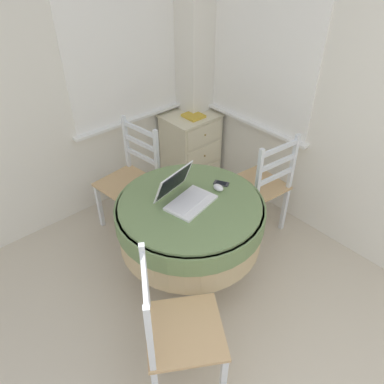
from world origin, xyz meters
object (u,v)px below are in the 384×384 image
(dining_chair_near_back_window, at_px, (131,180))
(dining_chair_camera_near, at_px, (176,330))
(dining_chair_near_right_window, at_px, (260,187))
(laptop, at_px, (185,195))
(computer_mouse, at_px, (218,188))
(cell_phone, at_px, (221,183))
(corner_cabinet, at_px, (191,147))
(round_dining_table, at_px, (190,220))
(book_on_cabinet, at_px, (193,116))

(dining_chair_near_back_window, relative_size, dining_chair_camera_near, 1.00)
(dining_chair_near_right_window, bearing_deg, laptop, 178.73)
(computer_mouse, distance_m, cell_phone, 0.08)
(corner_cabinet, bearing_deg, round_dining_table, -131.32)
(laptop, xyz_separation_m, dining_chair_camera_near, (-0.58, -0.60, -0.30))
(round_dining_table, relative_size, dining_chair_near_right_window, 1.09)
(laptop, xyz_separation_m, dining_chair_near_right_window, (0.82, -0.02, -0.30))
(computer_mouse, height_order, dining_chair_near_back_window, dining_chair_near_back_window)
(laptop, bearing_deg, cell_phone, -3.73)
(cell_phone, xyz_separation_m, dining_chair_near_back_window, (-0.28, 0.80, -0.26))
(dining_chair_near_back_window, distance_m, dining_chair_camera_near, 1.52)
(cell_phone, bearing_deg, dining_chair_camera_near, -147.62)
(dining_chair_near_right_window, distance_m, corner_cabinet, 1.04)
(laptop, height_order, computer_mouse, laptop)
(round_dining_table, height_order, cell_phone, cell_phone)
(dining_chair_camera_near, xyz_separation_m, corner_cabinet, (1.52, 1.61, -0.10))
(laptop, distance_m, dining_chair_camera_near, 0.89)
(laptop, distance_m, dining_chair_near_right_window, 0.87)
(round_dining_table, xyz_separation_m, cell_phone, (0.32, 0.02, 0.16))
(laptop, relative_size, book_on_cabinet, 2.10)
(computer_mouse, distance_m, dining_chair_near_right_window, 0.62)
(round_dining_table, relative_size, book_on_cabinet, 5.62)
(computer_mouse, height_order, dining_chair_near_right_window, dining_chair_near_right_window)
(laptop, distance_m, dining_chair_near_back_window, 0.84)
(dining_chair_near_back_window, xyz_separation_m, book_on_cabinet, (0.88, 0.18, 0.27))
(dining_chair_camera_near, bearing_deg, cell_phone, 32.38)
(book_on_cabinet, bearing_deg, computer_mouse, -123.07)
(corner_cabinet, bearing_deg, computer_mouse, -122.12)
(dining_chair_camera_near, bearing_deg, dining_chair_near_back_window, 65.42)
(dining_chair_near_back_window, bearing_deg, dining_chair_camera_near, -114.58)
(cell_phone, bearing_deg, computer_mouse, -150.69)
(round_dining_table, xyz_separation_m, laptop, (-0.02, 0.04, 0.20))
(cell_phone, relative_size, dining_chair_camera_near, 0.13)
(dining_chair_camera_near, bearing_deg, laptop, 45.98)
(cell_phone, xyz_separation_m, dining_chair_camera_near, (-0.92, -0.58, -0.26))
(cell_phone, height_order, dining_chair_near_right_window, dining_chair_near_right_window)
(laptop, height_order, cell_phone, laptop)
(computer_mouse, relative_size, corner_cabinet, 0.12)
(computer_mouse, xyz_separation_m, book_on_cabinet, (0.66, 1.02, -0.00))
(round_dining_table, distance_m, computer_mouse, 0.31)
(dining_chair_near_right_window, bearing_deg, dining_chair_camera_near, -157.38)
(laptop, relative_size, dining_chair_near_right_window, 0.41)
(laptop, relative_size, dining_chair_near_back_window, 0.41)
(round_dining_table, height_order, computer_mouse, computer_mouse)
(dining_chair_near_right_window, relative_size, dining_chair_camera_near, 1.00)
(corner_cabinet, bearing_deg, dining_chair_camera_near, -133.27)
(laptop, bearing_deg, round_dining_table, -67.90)
(dining_chair_near_back_window, bearing_deg, computer_mouse, -75.80)
(computer_mouse, bearing_deg, dining_chair_near_right_window, 4.40)
(round_dining_table, height_order, laptop, laptop)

